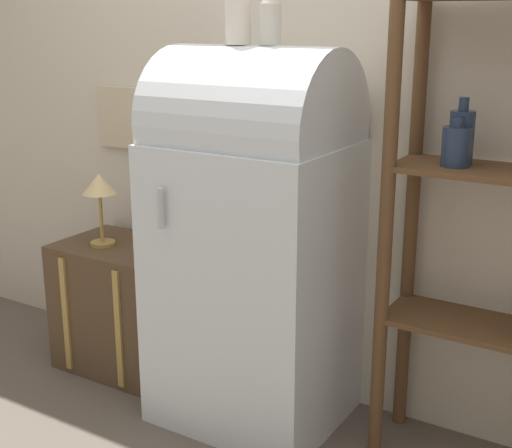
{
  "coord_description": "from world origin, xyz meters",
  "views": [
    {
      "loc": [
        1.38,
        -1.97,
        1.57
      ],
      "look_at": [
        0.01,
        0.26,
        0.81
      ],
      "focal_mm": 50.0,
      "sensor_mm": 36.0,
      "label": 1
    }
  ],
  "objects_px": {
    "refrigerator": "(253,236)",
    "suitcase_trunk": "(124,306)",
    "vase_center": "(270,16)",
    "desk_lamp": "(99,190)",
    "vase_left": "(238,13)"
  },
  "relations": [
    {
      "from": "refrigerator",
      "to": "suitcase_trunk",
      "type": "height_order",
      "value": "refrigerator"
    },
    {
      "from": "vase_center",
      "to": "refrigerator",
      "type": "bearing_deg",
      "value": -167.32
    },
    {
      "from": "vase_center",
      "to": "desk_lamp",
      "type": "relative_size",
      "value": 0.66
    },
    {
      "from": "suitcase_trunk",
      "to": "vase_left",
      "type": "relative_size",
      "value": 2.49
    },
    {
      "from": "refrigerator",
      "to": "desk_lamp",
      "type": "distance_m",
      "value": 0.8
    },
    {
      "from": "vase_center",
      "to": "desk_lamp",
      "type": "bearing_deg",
      "value": -179.09
    },
    {
      "from": "vase_left",
      "to": "refrigerator",
      "type": "bearing_deg",
      "value": 0.23
    },
    {
      "from": "suitcase_trunk",
      "to": "vase_center",
      "type": "bearing_deg",
      "value": -2.33
    },
    {
      "from": "refrigerator",
      "to": "vase_left",
      "type": "height_order",
      "value": "vase_left"
    },
    {
      "from": "suitcase_trunk",
      "to": "desk_lamp",
      "type": "relative_size",
      "value": 1.81
    },
    {
      "from": "desk_lamp",
      "to": "suitcase_trunk",
      "type": "bearing_deg",
      "value": 34.61
    },
    {
      "from": "refrigerator",
      "to": "desk_lamp",
      "type": "xyz_separation_m",
      "value": [
        -0.79,
        0.0,
        0.08
      ]
    },
    {
      "from": "desk_lamp",
      "to": "refrigerator",
      "type": "bearing_deg",
      "value": -0.03
    },
    {
      "from": "vase_left",
      "to": "desk_lamp",
      "type": "xyz_separation_m",
      "value": [
        -0.73,
        0.0,
        -0.74
      ]
    },
    {
      "from": "refrigerator",
      "to": "vase_center",
      "type": "relative_size",
      "value": 6.8
    }
  ]
}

